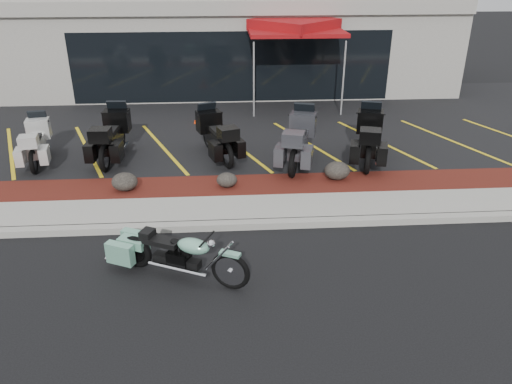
{
  "coord_description": "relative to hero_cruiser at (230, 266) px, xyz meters",
  "views": [
    {
      "loc": [
        -0.37,
        -8.46,
        5.31
      ],
      "look_at": [
        0.27,
        1.2,
        0.7
      ],
      "focal_mm": 35.0,
      "sensor_mm": 36.0,
      "label": 1
    }
  ],
  "objects": [
    {
      "name": "curb",
      "position": [
        0.33,
        2.15,
        -0.4
      ],
      "size": [
        24.0,
        0.25,
        0.15
      ],
      "primitive_type": "cube",
      "color": "gray",
      "rests_on": "ground"
    },
    {
      "name": "touring_white",
      "position": [
        -5.26,
        6.66,
        0.3
      ],
      "size": [
        1.17,
        2.26,
        1.25
      ],
      "primitive_type": null,
      "rotation": [
        0.0,
        0.0,
        1.74
      ],
      "color": "#BBBCB7",
      "rests_on": "upper_lot"
    },
    {
      "name": "boulder_right",
      "position": [
        2.78,
        4.23,
        -0.09
      ],
      "size": [
        0.65,
        0.54,
        0.46
      ],
      "primitive_type": "ellipsoid",
      "color": "black",
      "rests_on": "mulch_bed"
    },
    {
      "name": "traffic_cone",
      "position": [
        -0.87,
        9.29,
        -0.09
      ],
      "size": [
        0.42,
        0.42,
        0.47
      ],
      "primitive_type": "cone",
      "rotation": [
        0.0,
        0.0,
        0.25
      ],
      "color": "#F33B08",
      "rests_on": "upper_lot"
    },
    {
      "name": "hero_cruiser",
      "position": [
        0.0,
        0.0,
        0.0
      ],
      "size": [
        2.76,
        1.77,
        0.96
      ],
      "primitive_type": null,
      "rotation": [
        0.0,
        0.0,
        -0.43
      ],
      "color": "#72B295",
      "rests_on": "ground"
    },
    {
      "name": "popup_canopy",
      "position": [
        2.58,
        11.41,
        2.5
      ],
      "size": [
        4.37,
        4.37,
        3.11
      ],
      "rotation": [
        0.0,
        0.0,
        0.4
      ],
      "color": "silver",
      "rests_on": "upper_lot"
    },
    {
      "name": "touring_grey",
      "position": [
        2.2,
        6.2,
        0.4
      ],
      "size": [
        1.63,
        2.68,
        1.46
      ],
      "primitive_type": null,
      "rotation": [
        0.0,
        0.0,
        1.28
      ],
      "color": "#323338",
      "rests_on": "upper_lot"
    },
    {
      "name": "mulch_bed",
      "position": [
        0.33,
        4.05,
        -0.4
      ],
      "size": [
        24.0,
        1.2,
        0.16
      ],
      "primitive_type": "cube",
      "color": "#3E0E0E",
      "rests_on": "ground"
    },
    {
      "name": "touring_black_rear",
      "position": [
        4.13,
        6.29,
        0.4
      ],
      "size": [
        1.6,
        2.67,
        1.46
      ],
      "primitive_type": null,
      "rotation": [
        0.0,
        0.0,
        1.3
      ],
      "color": "black",
      "rests_on": "upper_lot"
    },
    {
      "name": "boulder_left",
      "position": [
        -2.47,
        3.91,
        -0.1
      ],
      "size": [
        0.62,
        0.52,
        0.44
      ],
      "primitive_type": "ellipsoid",
      "color": "black",
      "rests_on": "mulch_bed"
    },
    {
      "name": "sidewalk",
      "position": [
        0.33,
        2.85,
        -0.4
      ],
      "size": [
        24.0,
        1.2,
        0.15
      ],
      "primitive_type": "cube",
      "color": "gray",
      "rests_on": "ground"
    },
    {
      "name": "dealership_building",
      "position": [
        0.33,
        15.72,
        1.53
      ],
      "size": [
        18.0,
        8.16,
        4.0
      ],
      "color": "gray",
      "rests_on": "ground"
    },
    {
      "name": "touring_black_front",
      "position": [
        -3.09,
        6.92,
        0.39
      ],
      "size": [
        1.06,
        2.5,
        1.43
      ],
      "primitive_type": null,
      "rotation": [
        0.0,
        0.0,
        1.52
      ],
      "color": "black",
      "rests_on": "upper_lot"
    },
    {
      "name": "touring_black_mid",
      "position": [
        -0.52,
        6.78,
        0.36
      ],
      "size": [
        1.61,
        2.52,
        1.37
      ],
      "primitive_type": null,
      "rotation": [
        0.0,
        0.0,
        1.9
      ],
      "color": "black",
      "rests_on": "upper_lot"
    },
    {
      "name": "upper_lot",
      "position": [
        0.33,
        9.45,
        -0.4
      ],
      "size": [
        26.0,
        9.6,
        0.15
      ],
      "primitive_type": "cube",
      "color": "black",
      "rests_on": "ground"
    },
    {
      "name": "boulder_mid",
      "position": [
        -0.01,
        3.95,
        -0.14
      ],
      "size": [
        0.51,
        0.42,
        0.36
      ],
      "primitive_type": "ellipsoid",
      "color": "black",
      "rests_on": "mulch_bed"
    },
    {
      "name": "ground",
      "position": [
        0.33,
        1.25,
        -0.48
      ],
      "size": [
        90.0,
        90.0,
        0.0
      ],
      "primitive_type": "plane",
      "color": "black",
      "rests_on": "ground"
    }
  ]
}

